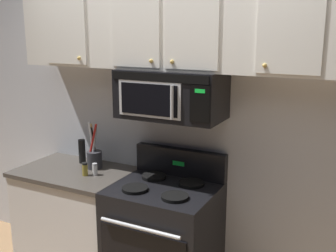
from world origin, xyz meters
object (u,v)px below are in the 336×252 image
Objects in this scene: salt_shaker at (95,169)px; stove_range at (164,241)px; pepper_mill at (82,151)px; spice_jar at (85,169)px; utensil_crock_charcoal at (94,156)px; over_range_microwave at (171,94)px.

stove_range is at bearing 1.85° from salt_shaker.
spice_jar is (0.22, -0.24, -0.05)m from pepper_mill.
pepper_mill is 1.95× the size of spice_jar.
utensil_crock_charcoal is at bearing 170.66° from stove_range.
pepper_mill is (-0.90, 0.18, 0.54)m from stove_range.
spice_jar is (-0.07, -0.04, 0.00)m from salt_shaker.
stove_range is 0.78m from salt_shaker.
over_range_microwave reaches higher than salt_shaker.
stove_range is 1.06m from pepper_mill.
over_range_microwave is 7.16× the size of spice_jar.
utensil_crock_charcoal is (-0.71, 0.00, -0.57)m from over_range_microwave.
stove_range is 0.90m from utensil_crock_charcoal.
pepper_mill is (-0.18, 0.07, -0.01)m from utensil_crock_charcoal.
spice_jar reaches higher than salt_shaker.
utensil_crock_charcoal reaches higher than salt_shaker.
salt_shaker is at bearing -178.15° from stove_range.
spice_jar is at bearing -165.25° from over_range_microwave.
stove_range reaches higher than salt_shaker.
stove_range is 10.55× the size of spice_jar.
stove_range reaches higher than pepper_mill.
pepper_mill is at bearing 132.19° from spice_jar.
salt_shaker is 0.08m from spice_jar.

